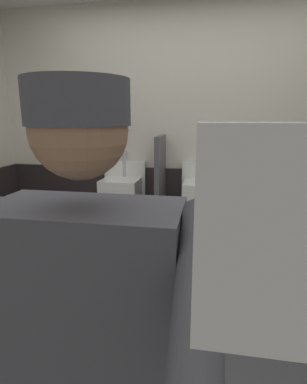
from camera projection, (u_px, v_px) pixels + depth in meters
name	position (u px, v px, depth m)	size (l,w,h in m)	color
wall_back	(192.00, 149.00, 2.94)	(4.22, 0.12, 2.53)	beige
wainscot_band_back	(190.00, 224.00, 3.04)	(3.62, 0.03, 1.09)	black
urinal_left	(122.00, 202.00, 2.95)	(0.40, 0.34, 1.24)	white
urinal_middle	(202.00, 206.00, 2.82)	(0.40, 0.34, 1.24)	white
privacy_divider_panel	(160.00, 187.00, 2.78)	(0.04, 0.40, 0.90)	#4C4C51
person	(90.00, 354.00, 0.81)	(0.68, 0.60, 1.63)	#2D3342
cell_phone	(259.00, 242.00, 0.15)	(0.06, 0.02, 0.11)	silver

